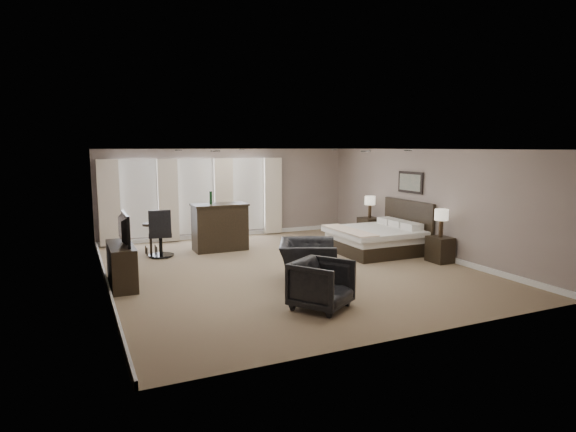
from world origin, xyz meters
name	(u,v)px	position (x,y,z in m)	size (l,w,h in m)	color
room	(287,210)	(0.00, 0.00, 1.30)	(7.60, 8.60, 2.64)	#7F6B51
window_bay	(196,198)	(-1.00, 4.11, 1.20)	(5.25, 0.20, 2.30)	silver
bed	(372,228)	(2.58, 0.53, 0.64)	(2.02, 1.93, 1.29)	silver
nightstand_near	(440,249)	(3.47, -0.92, 0.30)	(0.44, 0.54, 0.59)	black
nightstand_far	(369,229)	(3.47, 1.98, 0.32)	(0.49, 0.60, 0.65)	black
lamp_near	(441,223)	(3.47, -0.92, 0.91)	(0.31, 0.31, 0.65)	beige
lamp_far	(370,207)	(3.47, 1.98, 0.96)	(0.30, 0.30, 0.62)	beige
wall_art	(410,182)	(3.70, 0.53, 1.75)	(0.04, 0.96, 0.56)	slate
dresser	(122,265)	(-3.45, 0.06, 0.40)	(0.45, 1.39, 0.81)	black
tv	(120,241)	(-3.45, 0.06, 0.88)	(1.04, 0.60, 0.14)	black
armchair_near	(308,255)	(-0.07, -1.13, 0.54)	(1.24, 0.81, 1.08)	black
armchair_far	(321,282)	(-0.58, -2.66, 0.44)	(0.86, 0.81, 0.89)	black
bar_counter	(220,227)	(-0.80, 2.45, 0.61)	(1.40, 0.73, 1.22)	black
bar_stool_left	(151,239)	(-2.52, 2.67, 0.39)	(0.37, 0.37, 0.79)	black
bar_stool_right	(227,232)	(-0.49, 2.88, 0.39)	(0.37, 0.37, 0.77)	black
desk_chair	(160,233)	(-2.34, 2.30, 0.59)	(0.60, 0.60, 1.18)	black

